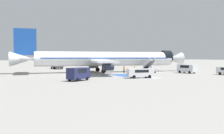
% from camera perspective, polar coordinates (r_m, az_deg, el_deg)
% --- Properties ---
extents(ground_plane, '(600.00, 600.00, 0.00)m').
position_cam_1_polar(ground_plane, '(69.24, -1.64, -1.17)').
color(ground_plane, gray).
extents(apron_leadline_yellow, '(80.65, 10.12, 0.01)m').
position_cam_1_polar(apron_leadline_yellow, '(69.86, -1.16, -1.14)').
color(apron_leadline_yellow, gold).
rests_on(apron_leadline_yellow, ground_plane).
extents(apron_stand_patch_blue, '(6.83, 9.71, 0.01)m').
position_cam_1_polar(apron_stand_patch_blue, '(58.01, 4.08, -1.82)').
color(apron_stand_patch_blue, '#2856A8').
rests_on(apron_stand_patch_blue, ground_plane).
extents(apron_walkway_bar_0, '(0.44, 3.60, 0.01)m').
position_cam_1_polar(apron_walkway_bar_0, '(49.99, 6.03, -2.46)').
color(apron_walkway_bar_0, silver).
rests_on(apron_walkway_bar_0, ground_plane).
extents(apron_walkway_bar_1, '(0.44, 3.60, 0.01)m').
position_cam_1_polar(apron_walkway_bar_1, '(50.62, 7.19, -2.41)').
color(apron_walkway_bar_1, silver).
rests_on(apron_walkway_bar_1, ground_plane).
extents(apron_walkway_bar_2, '(0.44, 3.60, 0.01)m').
position_cam_1_polar(apron_walkway_bar_2, '(51.26, 8.33, -2.36)').
color(apron_walkway_bar_2, silver).
rests_on(apron_walkway_bar_2, ground_plane).
extents(apron_walkway_bar_3, '(0.44, 3.60, 0.01)m').
position_cam_1_polar(apron_walkway_bar_3, '(51.92, 9.44, -2.31)').
color(apron_walkway_bar_3, silver).
rests_on(apron_walkway_bar_3, ground_plane).
extents(airliner, '(47.11, 34.21, 10.97)m').
position_cam_1_polar(airliner, '(69.56, -1.68, 1.79)').
color(airliner, silver).
rests_on(airliner, ground_plane).
extents(boarding_stairs_forward, '(2.77, 5.43, 3.95)m').
position_cam_1_polar(boarding_stairs_forward, '(69.38, 8.02, -0.37)').
color(boarding_stairs_forward, '#ADB2BA').
rests_on(boarding_stairs_forward, ground_plane).
extents(fuel_tanker, '(2.82, 8.97, 3.36)m').
position_cam_1_polar(fuel_tanker, '(91.72, -11.93, 0.65)').
color(fuel_tanker, '#38383D').
rests_on(fuel_tanker, ground_plane).
extents(service_van_0, '(5.30, 2.82, 1.78)m').
position_cam_1_polar(service_van_0, '(50.61, 6.15, -1.17)').
color(service_van_0, silver).
rests_on(service_van_0, ground_plane).
extents(service_van_2, '(2.98, 5.14, 2.19)m').
position_cam_1_polar(service_van_2, '(68.43, 16.00, -0.19)').
color(service_van_2, silver).
rests_on(service_van_2, ground_plane).
extents(service_van_3, '(4.59, 3.90, 2.23)m').
position_cam_1_polar(service_van_3, '(44.91, -7.32, -1.30)').
color(service_van_3, '#1E234C').
rests_on(service_van_3, ground_plane).
extents(ground_crew_0, '(0.49, 0.40, 1.76)m').
position_cam_1_polar(ground_crew_0, '(68.40, 4.95, -0.37)').
color(ground_crew_0, black).
rests_on(ground_crew_0, ground_plane).
extents(ground_crew_1, '(0.46, 0.30, 1.79)m').
position_cam_1_polar(ground_crew_1, '(66.78, 2.63, -0.41)').
color(ground_crew_1, black).
rests_on(ground_crew_1, ground_plane).
extents(ground_crew_2, '(0.40, 0.49, 1.73)m').
position_cam_1_polar(ground_crew_2, '(62.06, -6.42, -0.65)').
color(ground_crew_2, '#191E38').
rests_on(ground_crew_2, ground_plane).
extents(traffic_cone_0, '(0.61, 0.61, 0.68)m').
position_cam_1_polar(traffic_cone_0, '(66.06, 5.16, -1.04)').
color(traffic_cone_0, orange).
rests_on(traffic_cone_0, ground_plane).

